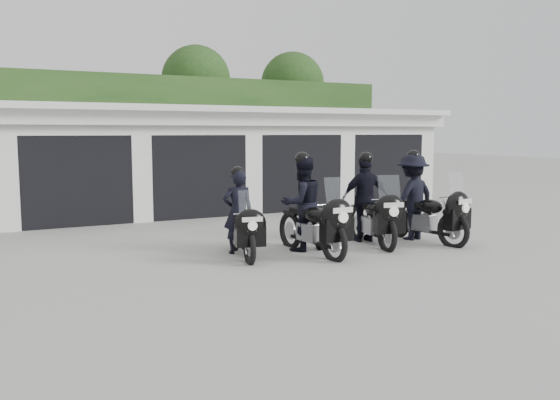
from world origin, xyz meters
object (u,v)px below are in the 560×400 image
police_bike_b (308,209)px  police_bike_d (419,201)px  police_bike_c (369,204)px  police_bike_a (241,220)px

police_bike_b → police_bike_d: police_bike_d is taller
police_bike_b → police_bike_c: bearing=5.7°
police_bike_a → police_bike_c: police_bike_c is taller
police_bike_a → police_bike_d: size_ratio=0.86×
police_bike_a → police_bike_d: 3.97m
police_bike_a → police_bike_b: bearing=-0.1°
police_bike_c → police_bike_d: (1.09, -0.26, 0.02)m
police_bike_c → police_bike_d: bearing=-1.7°
police_bike_b → police_bike_c: 1.62m
police_bike_a → police_bike_b: police_bike_b is taller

